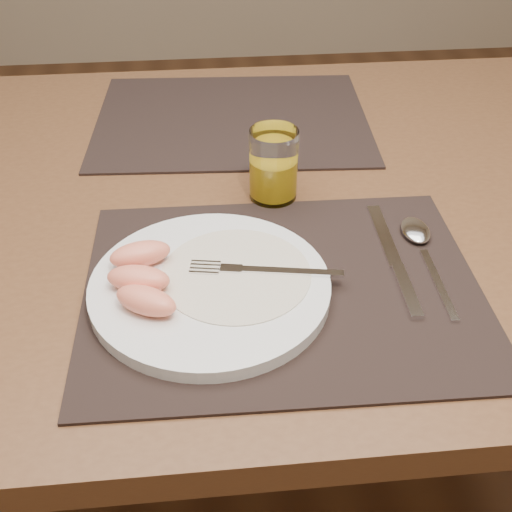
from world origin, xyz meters
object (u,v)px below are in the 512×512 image
Objects in this scene: placemat_near at (282,287)px; placemat_far at (232,119)px; juice_glass at (273,168)px; table at (252,236)px; fork at (252,270)px; knife at (397,266)px; plate at (210,287)px; spoon at (419,237)px.

placemat_far is at bearing 93.57° from placemat_near.
placemat_near is at bearing -93.56° from juice_glass.
table is 8.01× the size of fork.
knife reaches higher than placemat_near.
fork is (-0.01, -0.43, 0.02)m from placemat_far.
placemat_near is at bearing -171.85° from knife.
fork reaches higher than knife.
plate is 0.22m from juice_glass.
spoon is at bearing 21.06° from placemat_near.
spoon reaches higher than placemat_far.
fork is 0.91× the size of spoon.
fork is 0.79× the size of knife.
placemat_far is 0.26m from juice_glass.
knife is at bearing -129.83° from spoon.
spoon reaches higher than knife.
plate is at bearing -174.20° from knife.
fork is 0.19m from juice_glass.
fork reaches higher than table.
juice_glass is (0.05, 0.18, 0.03)m from fork.
table is 6.35× the size of knife.
plate is at bearing -97.08° from placemat_far.
plate reaches higher than table.
table is at bearing 84.72° from fork.
placemat_near is 4.59× the size of juice_glass.
plate reaches higher than knife.
spoon is (0.18, 0.07, 0.01)m from placemat_near.
fork is 0.22m from spoon.
spoon is (0.26, 0.07, -0.00)m from plate.
placemat_near is 0.14m from knife.
placemat_near is 0.08m from plate.
juice_glass is at bearing 143.84° from spoon.
fork is at bearing -164.61° from spoon.
placemat_near is 2.57× the size of fork.
placemat_far is 1.67× the size of plate.
fork is (-0.02, -0.21, 0.11)m from table.
placemat_far is 0.45m from plate.
spoon is at bearing 50.17° from knife.
knife reaches higher than table.
knife is (0.17, 0.01, -0.02)m from fork.
placemat_near is 2.35× the size of spoon.
spoon reaches higher than placemat_near.
juice_glass reaches higher than knife.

